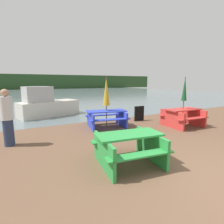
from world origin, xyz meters
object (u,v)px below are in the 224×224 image
picnic_table_blue (106,117)px  umbrella_gold (106,91)px  umbrella_darkgreen (185,90)px  signboard (139,113)px  boat (47,105)px  person (7,118)px  picnic_table_green (129,146)px  picnic_table_red (183,116)px

picnic_table_blue → umbrella_gold: size_ratio=0.88×
umbrella_darkgreen → signboard: bearing=119.3°
boat → umbrella_darkgreen: bearing=-64.1°
umbrella_darkgreen → boat: 7.42m
picnic_table_blue → person: (-3.70, -0.63, 0.44)m
umbrella_gold → picnic_table_blue: bearing=0.0°
picnic_table_green → picnic_table_blue: bearing=71.8°
boat → person: person is taller
picnic_table_red → signboard: picnic_table_red is taller
picnic_table_red → umbrella_darkgreen: 1.17m
picnic_table_blue → umbrella_darkgreen: size_ratio=0.88×
picnic_table_blue → person: person is taller
picnic_table_red → umbrella_gold: umbrella_gold is taller
picnic_table_red → signboard: 2.09m
signboard → umbrella_darkgreen: bearing=-60.7°
picnic_table_blue → boat: boat is taller
picnic_table_red → umbrella_gold: (-3.04, 1.52, 1.09)m
umbrella_darkgreen → picnic_table_red: bearing=0.0°
umbrella_darkgreen → signboard: size_ratio=2.90×
umbrella_gold → person: bearing=-170.4°
umbrella_darkgreen → signboard: umbrella_darkgreen is taller
boat → picnic_table_red: bearing=-64.1°
umbrella_gold → boat: bearing=116.3°
picnic_table_blue → signboard: bearing=8.6°
boat → picnic_table_green: bearing=-100.4°
picnic_table_green → umbrella_gold: 3.76m
picnic_table_red → umbrella_gold: size_ratio=0.75×
signboard → picnic_table_green: bearing=-130.2°
umbrella_darkgreen → signboard: (-1.02, 1.82, -1.26)m
picnic_table_red → umbrella_darkgreen: umbrella_darkgreen is taller
picnic_table_blue → umbrella_gold: 1.12m
picnic_table_green → picnic_table_blue: 3.59m
umbrella_gold → umbrella_darkgreen: bearing=-26.5°
picnic_table_blue → person: bearing=-170.4°
picnic_table_blue → boat: 4.36m
picnic_table_blue → boat: size_ratio=0.54×
picnic_table_blue → umbrella_darkgreen: 3.60m
picnic_table_green → boat: 7.36m
picnic_table_green → signboard: (3.14, 3.72, -0.08)m
picnic_table_blue → umbrella_gold: umbrella_gold is taller
umbrella_gold → person: (-3.70, -0.63, -0.68)m
picnic_table_red → boat: (-4.97, 5.42, 0.16)m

